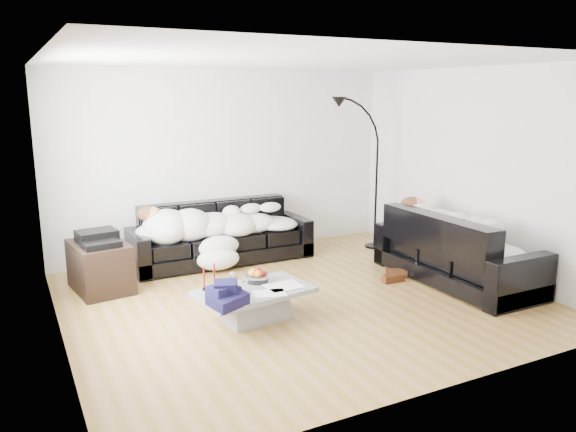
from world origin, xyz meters
name	(u,v)px	position (x,y,z in m)	size (l,w,h in m)	color
ground	(300,299)	(0.00, 0.00, 0.00)	(5.00, 5.00, 0.00)	olive
wall_back	(226,163)	(0.00, 2.25, 1.30)	(5.00, 0.02, 2.60)	silver
wall_left	(51,206)	(-2.50, 0.00, 1.30)	(0.02, 4.50, 2.60)	silver
wall_right	(473,171)	(2.50, 0.00, 1.30)	(0.02, 4.50, 2.60)	silver
ceiling	(301,61)	(0.00, 0.00, 2.60)	(5.00, 5.00, 0.00)	white
sofa_back	(221,233)	(-0.27, 1.78, 0.40)	(2.45, 0.85, 0.80)	black
sofa_right	(457,247)	(1.99, -0.33, 0.43)	(2.13, 0.91, 0.86)	black
sleeper_back	(222,217)	(-0.27, 1.73, 0.63)	(2.07, 0.72, 0.41)	white
sleeper_right	(458,231)	(1.99, -0.33, 0.64)	(1.83, 0.77, 0.45)	white
teal_cushion	(419,215)	(1.93, 0.33, 0.72)	(0.36, 0.30, 0.20)	#0C5544
coffee_table	(255,305)	(-0.70, -0.33, 0.17)	(1.14, 0.67, 0.33)	#939699
fruit_bowl	(257,275)	(-0.59, -0.13, 0.41)	(0.24, 0.24, 0.15)	white
wine_glass_a	(232,280)	(-0.88, -0.19, 0.42)	(0.07, 0.07, 0.17)	white
wine_glass_b	(228,286)	(-0.99, -0.34, 0.42)	(0.07, 0.07, 0.16)	white
wine_glass_c	(245,285)	(-0.83, -0.38, 0.41)	(0.07, 0.07, 0.16)	white
candle_left	(204,279)	(-1.16, -0.12, 0.45)	(0.04, 0.04, 0.23)	maroon
candle_right	(214,276)	(-1.04, -0.10, 0.46)	(0.05, 0.05, 0.25)	maroon
newspaper_a	(284,286)	(-0.40, -0.39, 0.34)	(0.37, 0.28, 0.01)	silver
newspaper_b	(270,293)	(-0.62, -0.52, 0.34)	(0.31, 0.22, 0.01)	silver
navy_jacket	(222,288)	(-1.14, -0.59, 0.50)	(0.35, 0.29, 0.18)	black
shoes	(395,275)	(1.37, 0.06, 0.05)	(0.47, 0.34, 0.11)	#472311
av_cabinet	(100,267)	(-1.95, 1.33, 0.29)	(0.57, 0.83, 0.57)	black
stereo	(98,238)	(-1.95, 1.33, 0.64)	(0.44, 0.34, 0.13)	black
floor_lamp	(376,183)	(2.04, 1.43, 0.98)	(0.71, 0.29, 1.97)	black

